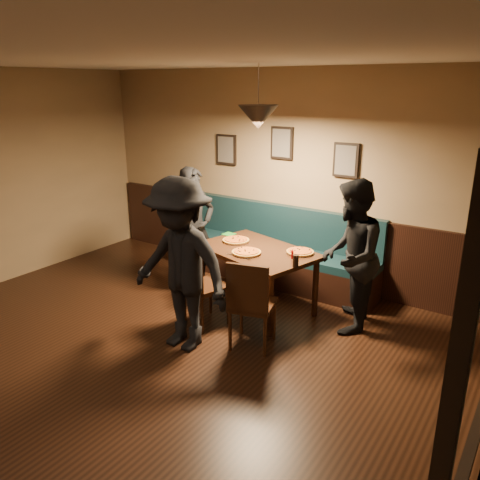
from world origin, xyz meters
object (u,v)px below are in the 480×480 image
Objects in this scene: dining_table at (256,279)px; diner_front at (180,265)px; chair_near_left at (206,284)px; soda_glass at (296,261)px; chair_near_right at (253,303)px; booth_bench at (270,246)px; diner_right at (350,257)px; tabasco_bottle at (292,254)px; diner_left at (194,230)px.

diner_front is (-0.15, -1.18, 0.51)m from dining_table.
soda_glass is at bearing 42.07° from chair_near_left.
dining_table is 0.90m from chair_near_right.
dining_table is 0.78× the size of diner_front.
booth_bench is at bearing 109.93° from chair_near_left.
diner_front reaches higher than diner_right.
tabasco_bottle is at bearing 125.88° from soda_glass.
diner_front is (-1.25, -1.32, 0.05)m from diner_right.
diner_right is 14.79× the size of tabasco_bottle.
chair_near_right is at bearing -93.79° from tabasco_bottle.
diner_left is 0.97× the size of diner_right.
soda_glass is at bearing -64.55° from diner_right.
booth_bench is 1.47m from soda_glass.
chair_near_left is (-0.25, -0.66, 0.10)m from dining_table.
booth_bench is 3.20× the size of chair_near_left.
tabasco_bottle is at bearing 70.76° from chair_near_right.
booth_bench is 1.80× the size of diner_right.
diner_front is 1.31m from tabasco_bottle.
dining_table is (0.30, -0.82, -0.13)m from booth_bench.
diner_left reaches higher than booth_bench.
chair_near_left is 8.30× the size of tabasco_bottle.
tabasco_bottle is at bearing 61.47° from diner_front.
diner_left is (-0.96, 0.03, 0.44)m from dining_table.
booth_bench reaches higher than soda_glass.
soda_glass is at bearing 50.36° from diner_front.
diner_front is at bearing -82.18° from dining_table.
soda_glass is at bearing -6.54° from dining_table.
tabasco_bottle is at bearing 9.84° from dining_table.
diner_front is at bearing -119.42° from tabasco_bottle.
diner_left is at bearing 170.08° from soda_glass.
booth_bench reaches higher than dining_table.
chair_near_left is 1.04m from soda_glass.
chair_near_left reaches higher than dining_table.
diner_right is at bearing 21.80° from dining_table.
chair_near_right is 1.65m from diner_left.
diner_left is 11.90× the size of soda_glass.
diner_front is (0.81, -1.21, 0.08)m from diner_left.
dining_table is 1.30m from diner_front.
diner_left is at bearing 153.99° from chair_near_left.
dining_table is at bearing -98.20° from diner_right.
soda_glass reaches higher than tabasco_bottle.
diner_front reaches higher than booth_bench.
booth_bench is 1.86× the size of diner_left.
diner_left is at bearing 124.80° from diner_front.
diner_front is 13.02× the size of soda_glass.
dining_table is 1.44× the size of chair_near_right.
soda_glass is at bearing -48.51° from booth_bench.
dining_table is 0.86× the size of diner_left.
diner_right is (0.65, 0.91, 0.36)m from chair_near_right.
diner_left reaches higher than tabasco_bottle.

